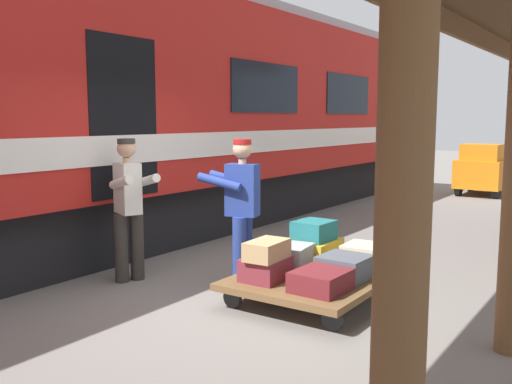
{
  "coord_description": "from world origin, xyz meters",
  "views": [
    {
      "loc": [
        -3.22,
        4.93,
        1.94
      ],
      "look_at": [
        0.2,
        -0.05,
        1.15
      ],
      "focal_mm": 39.79,
      "sensor_mm": 36.0,
      "label": 1
    }
  ],
  "objects_px": {
    "suitcase_maroon_trunk": "(321,281)",
    "suitcase_yellow_case": "(315,250)",
    "train_car": "(50,109)",
    "suitcase_slate_roller": "(345,267)",
    "suitcase_burgundy_valise": "(266,269)",
    "suitcase_teal_softside": "(314,230)",
    "suitcase_tan_vintage": "(267,250)",
    "porter_in_overalls": "(241,207)",
    "suitcase_cream_canvas": "(365,256)",
    "porter_by_door": "(129,205)",
    "luggage_cart": "(317,277)",
    "suitcase_gray_aluminum": "(292,257)",
    "baggage_tug": "(483,170)"
  },
  "relations": [
    {
      "from": "porter_in_overalls",
      "to": "suitcase_teal_softside",
      "type": "bearing_deg",
      "value": -139.5
    },
    {
      "from": "porter_in_overalls",
      "to": "suitcase_yellow_case",
      "type": "bearing_deg",
      "value": -138.66
    },
    {
      "from": "suitcase_slate_roller",
      "to": "suitcase_cream_canvas",
      "type": "bearing_deg",
      "value": -90.0
    },
    {
      "from": "suitcase_yellow_case",
      "to": "suitcase_tan_vintage",
      "type": "height_order",
      "value": "suitcase_tan_vintage"
    },
    {
      "from": "porter_by_door",
      "to": "train_car",
      "type": "bearing_deg",
      "value": -10.08
    },
    {
      "from": "suitcase_tan_vintage",
      "to": "suitcase_maroon_trunk",
      "type": "bearing_deg",
      "value": -176.7
    },
    {
      "from": "suitcase_slate_roller",
      "to": "suitcase_teal_softside",
      "type": "distance_m",
      "value": 0.86
    },
    {
      "from": "train_car",
      "to": "suitcase_slate_roller",
      "type": "height_order",
      "value": "train_car"
    },
    {
      "from": "luggage_cart",
      "to": "suitcase_tan_vintage",
      "type": "distance_m",
      "value": 0.73
    },
    {
      "from": "suitcase_burgundy_valise",
      "to": "porter_by_door",
      "type": "relative_size",
      "value": 0.28
    },
    {
      "from": "suitcase_yellow_case",
      "to": "suitcase_slate_roller",
      "type": "bearing_deg",
      "value": 140.53
    },
    {
      "from": "suitcase_tan_vintage",
      "to": "porter_by_door",
      "type": "bearing_deg",
      "value": 3.75
    },
    {
      "from": "train_car",
      "to": "porter_by_door",
      "type": "relative_size",
      "value": 10.78
    },
    {
      "from": "suitcase_yellow_case",
      "to": "baggage_tug",
      "type": "xyz_separation_m",
      "value": [
        0.21,
        -9.26,
        0.23
      ]
    },
    {
      "from": "suitcase_burgundy_valise",
      "to": "porter_in_overalls",
      "type": "height_order",
      "value": "porter_in_overalls"
    },
    {
      "from": "train_car",
      "to": "suitcase_burgundy_valise",
      "type": "distance_m",
      "value": 4.09
    },
    {
      "from": "suitcase_burgundy_valise",
      "to": "suitcase_cream_canvas",
      "type": "relative_size",
      "value": 1.01
    },
    {
      "from": "suitcase_gray_aluminum",
      "to": "suitcase_yellow_case",
      "type": "distance_m",
      "value": 0.53
    },
    {
      "from": "suitcase_cream_canvas",
      "to": "porter_in_overalls",
      "type": "distance_m",
      "value": 1.52
    },
    {
      "from": "suitcase_yellow_case",
      "to": "suitcase_cream_canvas",
      "type": "height_order",
      "value": "suitcase_cream_canvas"
    },
    {
      "from": "suitcase_cream_canvas",
      "to": "porter_by_door",
      "type": "xyz_separation_m",
      "value": [
        2.48,
        1.22,
        0.52
      ]
    },
    {
      "from": "luggage_cart",
      "to": "suitcase_cream_canvas",
      "type": "bearing_deg",
      "value": -121.27
    },
    {
      "from": "train_car",
      "to": "porter_by_door",
      "type": "xyz_separation_m",
      "value": [
        -1.89,
        0.34,
        -1.14
      ]
    },
    {
      "from": "suitcase_tan_vintage",
      "to": "suitcase_cream_canvas",
      "type": "bearing_deg",
      "value": -118.97
    },
    {
      "from": "suitcase_burgundy_valise",
      "to": "suitcase_yellow_case",
      "type": "distance_m",
      "value": 1.06
    },
    {
      "from": "suitcase_maroon_trunk",
      "to": "suitcase_yellow_case",
      "type": "distance_m",
      "value": 1.24
    },
    {
      "from": "train_car",
      "to": "suitcase_maroon_trunk",
      "type": "xyz_separation_m",
      "value": [
        -4.38,
        0.18,
        -1.69
      ]
    },
    {
      "from": "suitcase_tan_vintage",
      "to": "porter_by_door",
      "type": "distance_m",
      "value": 1.91
    },
    {
      "from": "suitcase_tan_vintage",
      "to": "train_car",
      "type": "bearing_deg",
      "value": -3.25
    },
    {
      "from": "train_car",
      "to": "suitcase_gray_aluminum",
      "type": "height_order",
      "value": "train_car"
    },
    {
      "from": "suitcase_slate_roller",
      "to": "suitcase_burgundy_valise",
      "type": "bearing_deg",
      "value": 39.47
    },
    {
      "from": "suitcase_burgundy_valise",
      "to": "suitcase_gray_aluminum",
      "type": "bearing_deg",
      "value": -90.0
    },
    {
      "from": "suitcase_cream_canvas",
      "to": "baggage_tug",
      "type": "bearing_deg",
      "value": -84.74
    },
    {
      "from": "luggage_cart",
      "to": "suitcase_teal_softside",
      "type": "relative_size",
      "value": 4.34
    },
    {
      "from": "suitcase_teal_softside",
      "to": "porter_in_overalls",
      "type": "xyz_separation_m",
      "value": [
        0.66,
        0.56,
        0.3
      ]
    },
    {
      "from": "suitcase_slate_roller",
      "to": "porter_by_door",
      "type": "distance_m",
      "value": 2.63
    },
    {
      "from": "suitcase_burgundy_valise",
      "to": "suitcase_teal_softside",
      "type": "height_order",
      "value": "suitcase_teal_softside"
    },
    {
      "from": "suitcase_gray_aluminum",
      "to": "porter_by_door",
      "type": "height_order",
      "value": "porter_by_door"
    },
    {
      "from": "suitcase_maroon_trunk",
      "to": "porter_by_door",
      "type": "bearing_deg",
      "value": 3.64
    },
    {
      "from": "luggage_cart",
      "to": "suitcase_cream_canvas",
      "type": "xyz_separation_m",
      "value": [
        -0.32,
        -0.53,
        0.17
      ]
    },
    {
      "from": "suitcase_maroon_trunk",
      "to": "suitcase_gray_aluminum",
      "type": "distance_m",
      "value": 0.83
    },
    {
      "from": "train_car",
      "to": "suitcase_burgundy_valise",
      "type": "height_order",
      "value": "train_car"
    },
    {
      "from": "porter_by_door",
      "to": "suitcase_slate_roller",
      "type": "bearing_deg",
      "value": -164.52
    },
    {
      "from": "suitcase_slate_roller",
      "to": "porter_by_door",
      "type": "height_order",
      "value": "porter_by_door"
    },
    {
      "from": "suitcase_slate_roller",
      "to": "suitcase_cream_canvas",
      "type": "height_order",
      "value": "suitcase_cream_canvas"
    },
    {
      "from": "luggage_cart",
      "to": "suitcase_gray_aluminum",
      "type": "relative_size",
      "value": 4.11
    },
    {
      "from": "suitcase_tan_vintage",
      "to": "porter_in_overalls",
      "type": "xyz_separation_m",
      "value": [
        0.7,
        -0.51,
        0.32
      ]
    },
    {
      "from": "suitcase_slate_roller",
      "to": "porter_in_overalls",
      "type": "bearing_deg",
      "value": 2.31
    },
    {
      "from": "suitcase_maroon_trunk",
      "to": "suitcase_tan_vintage",
      "type": "relative_size",
      "value": 1.1
    },
    {
      "from": "suitcase_yellow_case",
      "to": "suitcase_maroon_trunk",
      "type": "bearing_deg",
      "value": 121.27
    }
  ]
}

